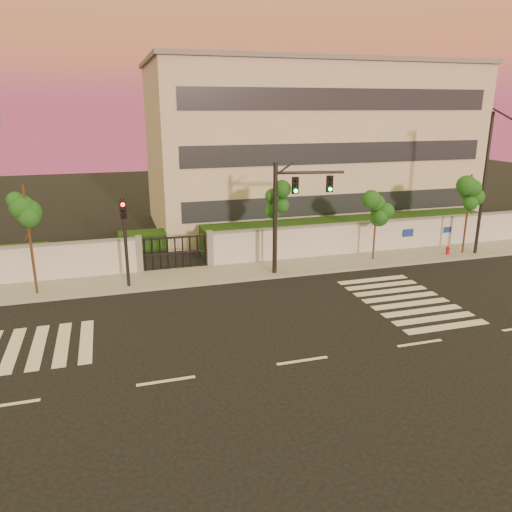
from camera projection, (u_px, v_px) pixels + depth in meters
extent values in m
plane|color=black|center=(302.00, 361.00, 18.42)|extent=(120.00, 120.00, 0.00)
cube|color=gray|center=(233.00, 272.00, 28.04)|extent=(60.00, 3.00, 0.15)
cube|color=silver|center=(439.00, 233.00, 33.12)|extent=(31.00, 0.30, 2.00)
cube|color=slate|center=(441.00, 217.00, 32.82)|extent=(31.00, 0.36, 0.12)
cube|color=slate|center=(139.00, 255.00, 27.75)|extent=(0.35, 0.35, 2.20)
cube|color=slate|center=(210.00, 249.00, 28.85)|extent=(0.35, 0.35, 2.20)
cube|color=#15340F|center=(347.00, 231.00, 33.94)|extent=(20.00, 2.00, 1.80)
cube|color=#15340F|center=(165.00, 239.00, 33.03)|extent=(6.00, 1.50, 1.20)
cube|color=#BAB39D|center=(307.00, 147.00, 39.37)|extent=(24.00, 12.00, 12.00)
cube|color=#262D38|center=(338.00, 204.00, 34.84)|extent=(22.00, 0.08, 1.40)
cube|color=#262D38|center=(341.00, 153.00, 33.84)|extent=(22.00, 0.08, 1.40)
cube|color=#262D38|center=(344.00, 99.00, 32.84)|extent=(22.00, 0.08, 1.40)
cube|color=slate|center=(310.00, 64.00, 37.62)|extent=(24.40, 12.40, 0.30)
cube|color=silver|center=(13.00, 350.00, 19.24)|extent=(0.50, 4.00, 0.02)
cube|color=silver|center=(38.00, 347.00, 19.49)|extent=(0.50, 4.00, 0.02)
cube|color=silver|center=(62.00, 344.00, 19.73)|extent=(0.50, 4.00, 0.02)
cube|color=silver|center=(86.00, 341.00, 19.98)|extent=(0.50, 4.00, 0.02)
cube|color=silver|center=(447.00, 327.00, 21.25)|extent=(4.00, 0.50, 0.02)
cube|color=silver|center=(434.00, 319.00, 22.07)|extent=(4.00, 0.50, 0.02)
cube|color=silver|center=(422.00, 311.00, 22.90)|extent=(4.00, 0.50, 0.02)
cube|color=silver|center=(411.00, 304.00, 23.73)|extent=(4.00, 0.50, 0.02)
cube|color=silver|center=(400.00, 297.00, 24.55)|extent=(4.00, 0.50, 0.02)
cube|color=silver|center=(390.00, 291.00, 25.38)|extent=(4.00, 0.50, 0.02)
cube|color=silver|center=(381.00, 285.00, 26.21)|extent=(4.00, 0.50, 0.02)
cube|color=silver|center=(373.00, 280.00, 27.03)|extent=(4.00, 0.50, 0.02)
cube|color=silver|center=(6.00, 405.00, 15.68)|extent=(2.00, 0.15, 0.01)
cube|color=silver|center=(166.00, 381.00, 17.05)|extent=(2.00, 0.15, 0.01)
cube|color=silver|center=(302.00, 361.00, 18.41)|extent=(2.00, 0.15, 0.01)
cube|color=silver|center=(420.00, 343.00, 19.78)|extent=(2.00, 0.15, 0.01)
cylinder|color=#382314|center=(30.00, 242.00, 23.99)|extent=(0.13, 0.13, 5.54)
sphere|color=#184C15|center=(26.00, 208.00, 23.52)|extent=(1.16, 1.16, 1.16)
sphere|color=#184C15|center=(37.00, 224.00, 24.05)|extent=(0.89, 0.89, 0.89)
sphere|color=#184C15|center=(20.00, 221.00, 23.44)|extent=(0.84, 0.84, 0.84)
cylinder|color=#382314|center=(276.00, 229.00, 27.61)|extent=(0.13, 0.13, 4.99)
sphere|color=#184C15|center=(277.00, 203.00, 27.18)|extent=(1.15, 1.15, 1.15)
sphere|color=#184C15|center=(281.00, 215.00, 27.68)|extent=(0.88, 0.88, 0.88)
sphere|color=#184C15|center=(272.00, 213.00, 27.09)|extent=(0.84, 0.84, 0.84)
cylinder|color=#382314|center=(375.00, 228.00, 29.71)|extent=(0.12, 0.12, 4.16)
sphere|color=#184C15|center=(376.00, 207.00, 29.35)|extent=(1.07, 1.07, 1.07)
sphere|color=#184C15|center=(379.00, 217.00, 29.80)|extent=(0.82, 0.82, 0.82)
sphere|color=#184C15|center=(373.00, 215.00, 29.26)|extent=(0.78, 0.78, 0.78)
cylinder|color=#382314|center=(467.00, 216.00, 30.89)|extent=(0.13, 0.13, 5.09)
sphere|color=#184C15|center=(470.00, 191.00, 30.45)|extent=(1.18, 1.18, 1.18)
sphere|color=#184C15|center=(471.00, 203.00, 30.97)|extent=(0.90, 0.90, 0.90)
sphere|color=#184C15|center=(466.00, 200.00, 30.36)|extent=(0.86, 0.86, 0.86)
cylinder|color=black|center=(275.00, 220.00, 26.94)|extent=(0.24, 0.24, 6.24)
cylinder|color=black|center=(309.00, 172.00, 26.75)|extent=(3.79, 0.85, 0.16)
cube|color=black|center=(295.00, 185.00, 26.67)|extent=(0.35, 0.18, 0.91)
sphere|color=#0CF259|center=(296.00, 191.00, 26.65)|extent=(0.20, 0.20, 0.20)
cube|color=black|center=(330.00, 184.00, 27.22)|extent=(0.35, 0.18, 0.91)
sphere|color=#0CF259|center=(330.00, 189.00, 27.20)|extent=(0.20, 0.20, 0.20)
cylinder|color=black|center=(126.00, 244.00, 25.12)|extent=(0.17, 0.17, 4.77)
cube|color=black|center=(123.00, 210.00, 24.57)|extent=(0.37, 0.19, 0.95)
sphere|color=red|center=(123.00, 204.00, 24.38)|extent=(0.21, 0.21, 0.21)
cylinder|color=black|center=(484.00, 186.00, 30.33)|extent=(0.20, 0.20, 8.76)
cylinder|color=black|center=(505.00, 116.00, 28.24)|extent=(0.11, 2.10, 0.85)
cylinder|color=#B60C10|center=(447.00, 253.00, 31.19)|extent=(0.20, 0.20, 0.46)
cylinder|color=#B60C10|center=(448.00, 249.00, 31.11)|extent=(0.26, 0.26, 0.09)
sphere|color=#B60C10|center=(448.00, 247.00, 31.08)|extent=(0.17, 0.17, 0.17)
cylinder|color=#B60C10|center=(448.00, 252.00, 31.16)|extent=(0.27, 0.15, 0.09)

